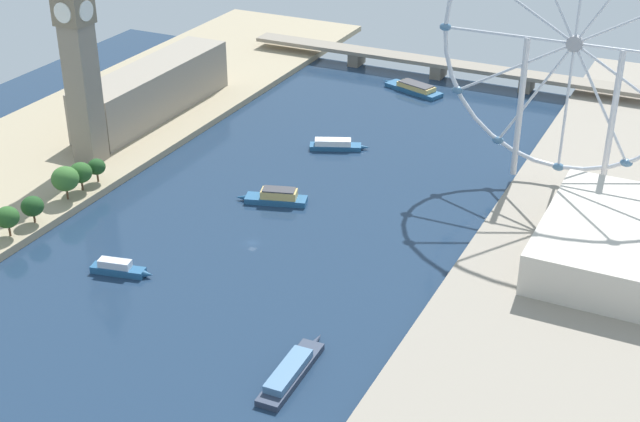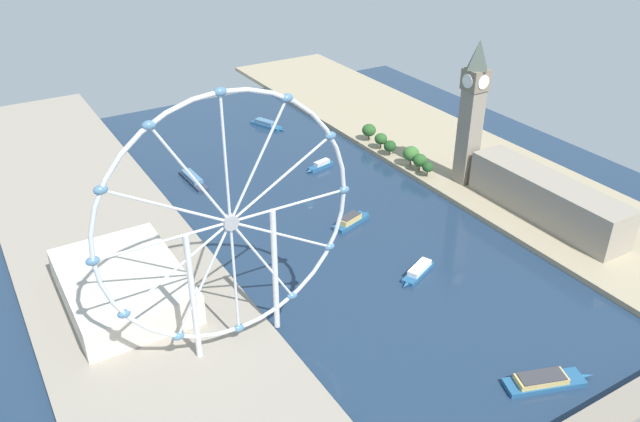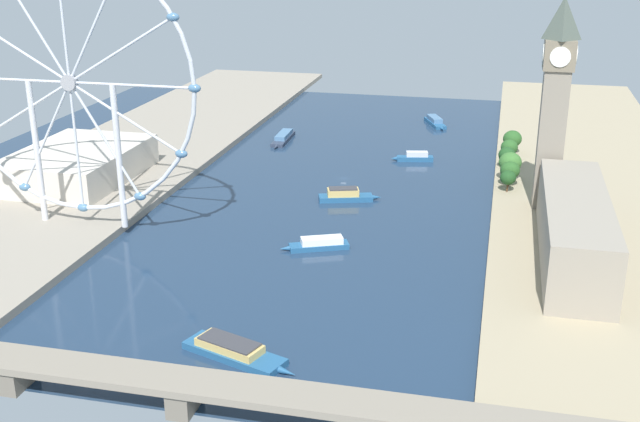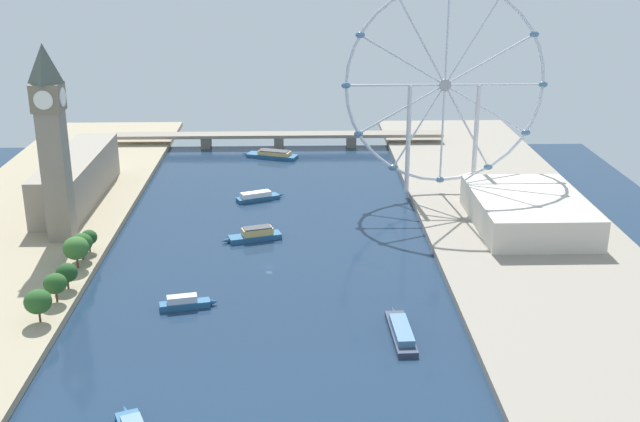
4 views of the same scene
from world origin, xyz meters
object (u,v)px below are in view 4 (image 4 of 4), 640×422
riverside_hall (528,211)px  tour_boat_4 (272,155)px  parliament_block (77,178)px  river_bridge (279,136)px  tour_boat_2 (258,196)px  tour_boat_1 (186,303)px  tour_boat_0 (255,235)px  clock_tower (53,141)px  tour_boat_3 (401,331)px  ferris_wheel (445,87)px

riverside_hall → tour_boat_4: bearing=132.6°
parliament_block → river_bridge: size_ratio=0.45×
tour_boat_2 → tour_boat_4: 83.29m
riverside_hall → river_bridge: 200.17m
river_bridge → tour_boat_1: size_ratio=9.72×
river_bridge → tour_boat_0: 167.68m
clock_tower → tour_boat_3: 173.00m
clock_tower → tour_boat_1: (63.01, -65.55, -45.99)m
ferris_wheel → tour_boat_3: 168.15m
tour_boat_4 → river_bridge: bearing=-77.8°
clock_tower → parliament_block: size_ratio=0.90×
river_bridge → clock_tower: bearing=-118.4°
clock_tower → tour_boat_0: bearing=2.7°
parliament_block → ferris_wheel: ferris_wheel is taller
ferris_wheel → tour_boat_0: bearing=-147.8°
tour_boat_4 → riverside_hall: bearing=152.1°
tour_boat_4 → clock_tower: bearing=77.7°
riverside_hall → tour_boat_2: riverside_hall is taller
parliament_block → river_bridge: bearing=49.0°
ferris_wheel → tour_boat_4: 133.93m
riverside_hall → tour_boat_2: (-128.02, 50.25, -8.27)m
tour_boat_0 → tour_boat_4: 140.20m
tour_boat_1 → tour_boat_3: size_ratio=0.60×
ferris_wheel → riverside_hall: 78.60m
parliament_block → riverside_hall: size_ratio=1.35×
ferris_wheel → tour_boat_1: 183.22m
parliament_block → ferris_wheel: (187.55, 7.53, 44.30)m
ferris_wheel → river_bridge: bearing=129.0°
parliament_block → tour_boat_3: (148.17, -145.70, -12.64)m
ferris_wheel → tour_boat_2: 111.52m
river_bridge → ferris_wheel: bearing=-51.0°
tour_boat_0 → tour_boat_1: 73.06m
clock_tower → tour_boat_2: size_ratio=3.36×
parliament_block → tour_boat_1: parliament_block is taller
tour_boat_2 → parliament_block: bearing=159.6°
tour_boat_0 → tour_boat_1: bearing=55.0°
tour_boat_3 → parliament_block: bearing=43.5°
ferris_wheel → tour_boat_4: size_ratio=2.97×
ferris_wheel → tour_boat_3: ferris_wheel is taller
clock_tower → tour_boat_2: clock_tower is taller
tour_boat_2 → tour_boat_3: size_ratio=0.70×
clock_tower → river_bridge: size_ratio=0.40×
river_bridge → parliament_block: bearing=-131.0°
clock_tower → tour_boat_1: size_ratio=3.92×
parliament_block → tour_boat_2: parliament_block is taller
riverside_hall → tour_boat_0: riverside_hall is taller
parliament_block → ferris_wheel: bearing=2.3°
river_bridge → tour_boat_0: (-7.37, -167.45, -4.58)m
river_bridge → tour_boat_4: size_ratio=5.87×
parliament_block → tour_boat_1: size_ratio=4.36×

